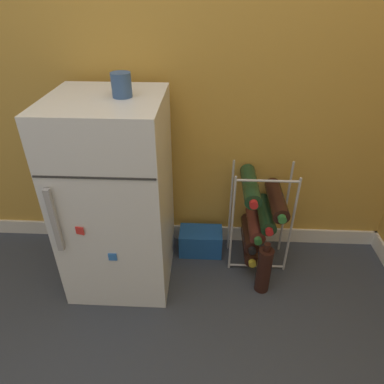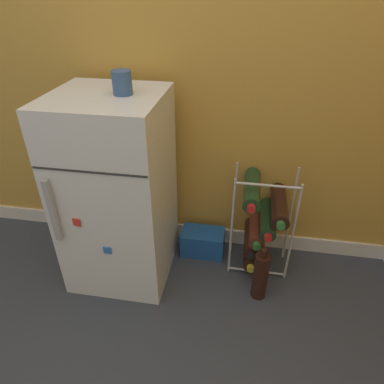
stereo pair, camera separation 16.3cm
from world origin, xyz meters
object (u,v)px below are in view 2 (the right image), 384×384
(soda_box, at_px, (203,242))
(loose_bottle_floor, at_px, (261,276))
(mini_fridge, at_px, (118,193))
(fridge_top_cup, at_px, (122,83))
(wine_rack, at_px, (260,221))

(soda_box, bearing_deg, loose_bottle_floor, -40.19)
(mini_fridge, relative_size, fridge_top_cup, 10.07)
(wine_rack, xyz_separation_m, loose_bottle_floor, (0.02, -0.22, -0.16))
(wine_rack, height_order, loose_bottle_floor, wine_rack)
(wine_rack, relative_size, fridge_top_cup, 6.11)
(wine_rack, relative_size, loose_bottle_floor, 1.94)
(mini_fridge, height_order, soda_box, mini_fridge)
(mini_fridge, relative_size, soda_box, 3.96)
(wine_rack, distance_m, loose_bottle_floor, 0.27)
(soda_box, distance_m, fridge_top_cup, 0.98)
(mini_fridge, bearing_deg, loose_bottle_floor, -7.24)
(wine_rack, xyz_separation_m, fridge_top_cup, (-0.61, -0.12, 0.69))
(mini_fridge, height_order, fridge_top_cup, fridge_top_cup)
(loose_bottle_floor, bearing_deg, mini_fridge, 172.76)
(mini_fridge, xyz_separation_m, fridge_top_cup, (0.08, 0.01, 0.52))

